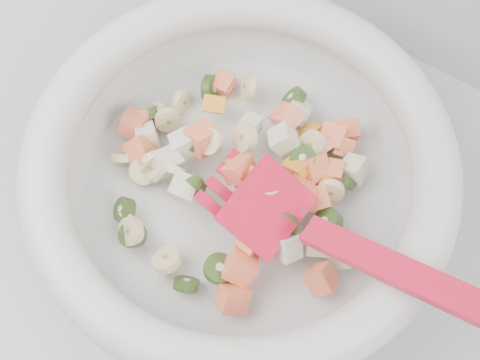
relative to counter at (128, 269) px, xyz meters
The scene contains 2 objects.
counter is the anchor object (origin of this frame).
mixing_bowl 0.54m from the counter, 11.88° to the left, with size 0.49×0.38×0.17m.
Camera 1 is at (0.32, 1.28, 1.50)m, focal length 50.00 mm.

